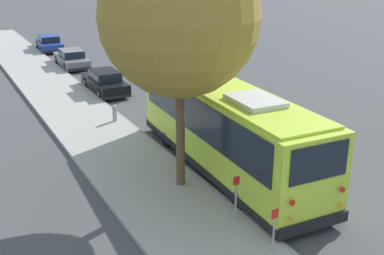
{
  "coord_description": "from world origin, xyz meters",
  "views": [
    {
      "loc": [
        -13.89,
        9.74,
        8.04
      ],
      "look_at": [
        2.07,
        1.0,
        1.3
      ],
      "focal_mm": 45.0,
      "sensor_mm": 36.0,
      "label": 1
    }
  ],
  "objects_px": {
    "parked_sedan_black": "(105,82)",
    "sign_post_near": "(274,230)",
    "parked_sedan_blue": "(49,43)",
    "fire_hydrant": "(115,113)",
    "parked_sedan_gray": "(72,59)",
    "street_tree": "(177,5)",
    "sign_post_far": "(236,198)",
    "shuttle_bus": "(226,125)"
  },
  "relations": [
    {
      "from": "parked_sedan_black",
      "to": "sign_post_near",
      "type": "xyz_separation_m",
      "value": [
        -18.12,
        1.42,
        0.23
      ]
    },
    {
      "from": "parked_sedan_blue",
      "to": "fire_hydrant",
      "type": "distance_m",
      "value": 20.39
    },
    {
      "from": "parked_sedan_gray",
      "to": "street_tree",
      "type": "xyz_separation_m",
      "value": [
        -20.66,
        1.82,
        5.82
      ]
    },
    {
      "from": "parked_sedan_black",
      "to": "sign_post_near",
      "type": "distance_m",
      "value": 18.18
    },
    {
      "from": "parked_sedan_gray",
      "to": "fire_hydrant",
      "type": "height_order",
      "value": "parked_sedan_gray"
    },
    {
      "from": "parked_sedan_gray",
      "to": "fire_hydrant",
      "type": "relative_size",
      "value": 5.73
    },
    {
      "from": "parked_sedan_gray",
      "to": "street_tree",
      "type": "bearing_deg",
      "value": 176.78
    },
    {
      "from": "parked_sedan_blue",
      "to": "sign_post_near",
      "type": "distance_m",
      "value": 32.81
    },
    {
      "from": "parked_sedan_black",
      "to": "parked_sedan_gray",
      "type": "bearing_deg",
      "value": 0.17
    },
    {
      "from": "parked_sedan_blue",
      "to": "sign_post_far",
      "type": "xyz_separation_m",
      "value": [
        -30.9,
        1.54,
        0.34
      ]
    },
    {
      "from": "parked_sedan_blue",
      "to": "sign_post_far",
      "type": "height_order",
      "value": "sign_post_far"
    },
    {
      "from": "fire_hydrant",
      "to": "sign_post_near",
      "type": "bearing_deg",
      "value": -179.79
    },
    {
      "from": "parked_sedan_black",
      "to": "parked_sedan_gray",
      "type": "height_order",
      "value": "parked_sedan_black"
    },
    {
      "from": "street_tree",
      "to": "sign_post_near",
      "type": "height_order",
      "value": "street_tree"
    },
    {
      "from": "shuttle_bus",
      "to": "sign_post_near",
      "type": "height_order",
      "value": "shuttle_bus"
    },
    {
      "from": "parked_sedan_black",
      "to": "street_tree",
      "type": "relative_size",
      "value": 0.49
    },
    {
      "from": "sign_post_near",
      "to": "sign_post_far",
      "type": "height_order",
      "value": "sign_post_far"
    },
    {
      "from": "parked_sedan_blue",
      "to": "sign_post_far",
      "type": "bearing_deg",
      "value": -178.39
    },
    {
      "from": "parked_sedan_blue",
      "to": "sign_post_far",
      "type": "distance_m",
      "value": 30.94
    },
    {
      "from": "parked_sedan_blue",
      "to": "street_tree",
      "type": "relative_size",
      "value": 0.5
    },
    {
      "from": "street_tree",
      "to": "sign_post_far",
      "type": "height_order",
      "value": "street_tree"
    },
    {
      "from": "shuttle_bus",
      "to": "parked_sedan_black",
      "type": "bearing_deg",
      "value": 5.46
    },
    {
      "from": "sign_post_far",
      "to": "parked_sedan_black",
      "type": "bearing_deg",
      "value": -4.99
    },
    {
      "from": "sign_post_far",
      "to": "shuttle_bus",
      "type": "bearing_deg",
      "value": -28.22
    },
    {
      "from": "fire_hydrant",
      "to": "parked_sedan_black",
      "type": "bearing_deg",
      "value": -14.48
    },
    {
      "from": "sign_post_near",
      "to": "fire_hydrant",
      "type": "relative_size",
      "value": 1.65
    },
    {
      "from": "parked_sedan_gray",
      "to": "parked_sedan_blue",
      "type": "height_order",
      "value": "parked_sedan_blue"
    },
    {
      "from": "parked_sedan_gray",
      "to": "sign_post_far",
      "type": "bearing_deg",
      "value": 178.2
    },
    {
      "from": "sign_post_near",
      "to": "sign_post_far",
      "type": "xyz_separation_m",
      "value": [
        1.88,
        0.0,
        0.09
      ]
    },
    {
      "from": "parked_sedan_black",
      "to": "parked_sedan_gray",
      "type": "relative_size",
      "value": 0.99
    },
    {
      "from": "sign_post_near",
      "to": "sign_post_far",
      "type": "distance_m",
      "value": 1.88
    },
    {
      "from": "street_tree",
      "to": "sign_post_far",
      "type": "xyz_separation_m",
      "value": [
        -3.19,
        -0.31,
        -5.47
      ]
    },
    {
      "from": "parked_sedan_black",
      "to": "street_tree",
      "type": "bearing_deg",
      "value": 173.27
    },
    {
      "from": "parked_sedan_gray",
      "to": "sign_post_near",
      "type": "distance_m",
      "value": 25.77
    },
    {
      "from": "sign_post_near",
      "to": "sign_post_far",
      "type": "relative_size",
      "value": 0.89
    },
    {
      "from": "parked_sedan_gray",
      "to": "sign_post_far",
      "type": "height_order",
      "value": "sign_post_far"
    },
    {
      "from": "shuttle_bus",
      "to": "parked_sedan_gray",
      "type": "height_order",
      "value": "shuttle_bus"
    },
    {
      "from": "shuttle_bus",
      "to": "sign_post_near",
      "type": "distance_m",
      "value": 5.88
    },
    {
      "from": "street_tree",
      "to": "fire_hydrant",
      "type": "xyz_separation_m",
      "value": [
        7.38,
        -0.27,
        -5.85
      ]
    },
    {
      "from": "sign_post_near",
      "to": "fire_hydrant",
      "type": "distance_m",
      "value": 12.45
    },
    {
      "from": "shuttle_bus",
      "to": "sign_post_far",
      "type": "distance_m",
      "value": 4.17
    },
    {
      "from": "parked_sedan_black",
      "to": "sign_post_far",
      "type": "bearing_deg",
      "value": 175.84
    }
  ]
}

